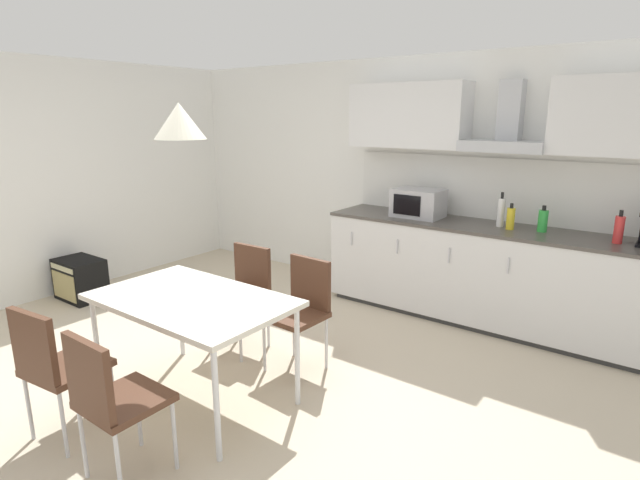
# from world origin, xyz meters

# --- Properties ---
(ground_plane) EXTENTS (8.63, 7.63, 0.02)m
(ground_plane) POSITION_xyz_m (0.00, 0.00, -0.01)
(ground_plane) COLOR beige
(wall_back) EXTENTS (6.90, 0.10, 2.52)m
(wall_back) POSITION_xyz_m (0.00, 2.59, 1.26)
(wall_back) COLOR white
(wall_back) RESTS_ON ground_plane
(wall_left) EXTENTS (0.10, 6.10, 2.52)m
(wall_left) POSITION_xyz_m (-2.93, 0.00, 1.26)
(wall_left) COLOR white
(wall_left) RESTS_ON ground_plane
(kitchen_counter) EXTENTS (3.19, 0.68, 0.94)m
(kitchen_counter) POSITION_xyz_m (1.19, 2.22, 0.47)
(kitchen_counter) COLOR #333333
(kitchen_counter) RESTS_ON ground_plane
(backsplash_tile) EXTENTS (3.17, 0.02, 0.60)m
(backsplash_tile) POSITION_xyz_m (1.19, 2.53, 1.24)
(backsplash_tile) COLOR silver
(backsplash_tile) RESTS_ON kitchen_counter
(upper_wall_cabinets) EXTENTS (3.17, 0.40, 0.63)m
(upper_wall_cabinets) POSITION_xyz_m (1.19, 2.38, 1.91)
(upper_wall_cabinets) COLOR silver
(microwave) EXTENTS (0.48, 0.35, 0.28)m
(microwave) POSITION_xyz_m (0.44, 2.22, 1.08)
(microwave) COLOR #ADADB2
(microwave) RESTS_ON kitchen_counter
(bottle_red) EXTENTS (0.07, 0.07, 0.27)m
(bottle_red) POSITION_xyz_m (2.19, 2.20, 1.05)
(bottle_red) COLOR red
(bottle_red) RESTS_ON kitchen_counter
(bottle_green) EXTENTS (0.08, 0.08, 0.23)m
(bottle_green) POSITION_xyz_m (1.61, 2.27, 1.04)
(bottle_green) COLOR green
(bottle_green) RESTS_ON kitchen_counter
(bottle_yellow) EXTENTS (0.07, 0.07, 0.24)m
(bottle_yellow) POSITION_xyz_m (1.35, 2.19, 1.04)
(bottle_yellow) COLOR yellow
(bottle_yellow) RESTS_ON kitchen_counter
(bottle_white) EXTENTS (0.07, 0.07, 0.32)m
(bottle_white) POSITION_xyz_m (1.25, 2.26, 1.07)
(bottle_white) COLOR white
(bottle_white) RESTS_ON kitchen_counter
(dining_table) EXTENTS (1.35, 0.84, 0.75)m
(dining_table) POSITION_xyz_m (0.02, -0.31, 0.70)
(dining_table) COLOR silver
(dining_table) RESTS_ON ground_plane
(chair_near_right) EXTENTS (0.40, 0.40, 0.87)m
(chair_near_right) POSITION_xyz_m (0.32, -1.11, 0.53)
(chair_near_right) COLOR #4C2D1E
(chair_near_right) RESTS_ON ground_plane
(chair_far_right) EXTENTS (0.42, 0.42, 0.87)m
(chair_far_right) POSITION_xyz_m (0.32, 0.49, 0.53)
(chair_far_right) COLOR #4C2D1E
(chair_far_right) RESTS_ON ground_plane
(chair_far_left) EXTENTS (0.41, 0.41, 0.87)m
(chair_far_left) POSITION_xyz_m (-0.29, 0.49, 0.53)
(chair_far_left) COLOR #4C2D1E
(chair_far_left) RESTS_ON ground_plane
(chair_near_left) EXTENTS (0.44, 0.44, 0.87)m
(chair_near_left) POSITION_xyz_m (-0.28, -1.11, 0.53)
(chair_near_left) COLOR #4C2D1E
(chair_near_left) RESTS_ON ground_plane
(guitar_amp) EXTENTS (0.52, 0.37, 0.44)m
(guitar_amp) POSITION_xyz_m (-2.53, 0.24, 0.22)
(guitar_amp) COLOR black
(guitar_amp) RESTS_ON ground_plane
(pendant_lamp) EXTENTS (0.32, 0.32, 0.22)m
(pendant_lamp) POSITION_xyz_m (0.02, -0.31, 1.90)
(pendant_lamp) COLOR silver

